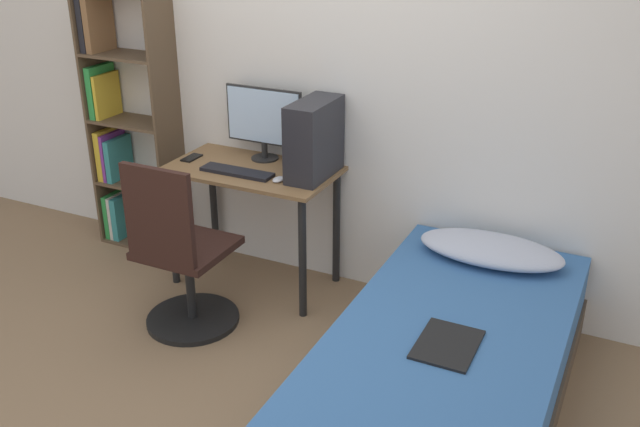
% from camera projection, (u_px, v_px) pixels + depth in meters
% --- Properties ---
extents(ground_plane, '(14.00, 14.00, 0.00)m').
position_uv_depth(ground_plane, '(187.00, 412.00, 3.25)').
color(ground_plane, '#846647').
extents(wall_back, '(8.00, 0.05, 2.50)m').
position_uv_depth(wall_back, '(327.00, 74.00, 3.96)').
color(wall_back, silver).
rests_on(wall_back, ground_plane).
extents(desk, '(0.97, 0.54, 0.73)m').
position_uv_depth(desk, '(253.00, 189.00, 4.11)').
color(desk, brown).
rests_on(desk, ground_plane).
extents(bookshelf, '(0.56, 0.27, 1.70)m').
position_uv_depth(bookshelf, '(122.00, 125.00, 4.55)').
color(bookshelf, brown).
rests_on(bookshelf, ground_plane).
extents(office_chair, '(0.51, 0.51, 0.97)m').
position_uv_depth(office_chair, '(181.00, 265.00, 3.74)').
color(office_chair, black).
rests_on(office_chair, ground_plane).
extents(bed, '(0.96, 1.95, 0.46)m').
position_uv_depth(bed, '(445.00, 375.00, 3.13)').
color(bed, '#4C3D2D').
rests_on(bed, ground_plane).
extents(pillow, '(0.73, 0.36, 0.11)m').
position_uv_depth(pillow, '(491.00, 249.00, 3.60)').
color(pillow, '#B2B7C6').
rests_on(pillow, bed).
extents(magazine, '(0.24, 0.32, 0.01)m').
position_uv_depth(magazine, '(447.00, 344.00, 2.93)').
color(magazine, black).
rests_on(magazine, bed).
extents(monitor, '(0.49, 0.16, 0.43)m').
position_uv_depth(monitor, '(264.00, 120.00, 4.11)').
color(monitor, black).
rests_on(monitor, desk).
extents(keyboard, '(0.43, 0.11, 0.02)m').
position_uv_depth(keyboard, '(237.00, 172.00, 3.98)').
color(keyboard, black).
rests_on(keyboard, desk).
extents(pc_tower, '(0.18, 0.40, 0.43)m').
position_uv_depth(pc_tower, '(314.00, 139.00, 3.86)').
color(pc_tower, '#232328').
rests_on(pc_tower, desk).
extents(mouse, '(0.06, 0.09, 0.02)m').
position_uv_depth(mouse, '(278.00, 179.00, 3.87)').
color(mouse, silver).
rests_on(mouse, desk).
extents(phone, '(0.07, 0.14, 0.01)m').
position_uv_depth(phone, '(192.00, 158.00, 4.21)').
color(phone, black).
rests_on(phone, desk).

